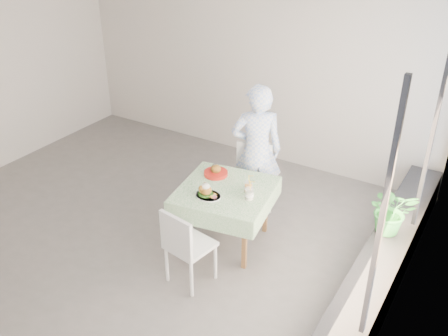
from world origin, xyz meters
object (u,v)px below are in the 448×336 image
Objects in this scene: main_dish at (207,192)px; potted_plant at (392,210)px; cafe_table at (225,209)px; diner at (257,151)px; chair_near at (190,259)px; chair_far at (251,196)px; juice_cup_orange at (248,187)px.

potted_plant is at bearing 21.77° from main_dish.
diner is (-0.02, 0.79, 0.42)m from cafe_table.
cafe_table is at bearing -164.29° from potted_plant.
chair_near is (0.04, -0.80, -0.18)m from cafe_table.
diner is 1.04m from main_dish.
chair_far is 1.84m from potted_plant.
chair_far reaches higher than main_dish.
chair_near is at bearing -143.05° from potted_plant.
potted_plant is (1.73, 1.30, 0.49)m from chair_near.
chair_far reaches higher than chair_near.
juice_cup_orange reaches higher than chair_far.
chair_near is at bearing -103.90° from juice_cup_orange.
potted_plant reaches higher than chair_near.
potted_plant is (1.51, 0.42, -0.03)m from juice_cup_orange.
main_dish is (-0.08, -1.03, -0.09)m from diner.
potted_plant is (1.78, -0.16, 0.47)m from chair_far.
main_dish is 1.15× the size of juice_cup_orange.
potted_plant reaches higher than chair_far.
chair_near is 1.69× the size of potted_plant.
potted_plant is at bearing 15.58° from juice_cup_orange.
chair_near is 0.52× the size of diner.
diner is 6.69× the size of juice_cup_orange.
diner is at bearing 170.79° from potted_plant.
juice_cup_orange is (0.22, 0.88, 0.52)m from chair_near.
chair_near is 3.01× the size of main_dish.
chair_far is 3.17× the size of main_dish.
chair_far reaches higher than cafe_table.
chair_near is 2.21m from potted_plant.
cafe_table is 1.23× the size of chair_far.
diner is at bearing 91.37° from cafe_table.
chair_far is at bearing 91.94° from chair_near.
chair_far is at bearing 84.58° from main_dish.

